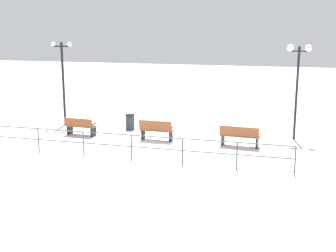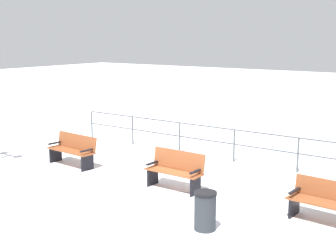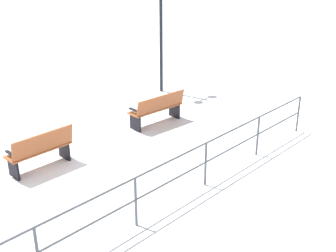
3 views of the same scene
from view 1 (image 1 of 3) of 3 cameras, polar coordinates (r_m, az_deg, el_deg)
ground_plane at (r=19.74m, az=-1.37°, el=-1.78°), size 80.00×80.00×0.00m
bench_nearest at (r=18.72m, az=9.16°, el=-1.24°), size 0.65×1.68×0.90m
bench_second at (r=19.49m, az=-1.51°, el=-0.51°), size 0.53×1.49×0.94m
bench_third at (r=20.85m, az=-11.16°, el=-0.03°), size 0.66×1.47×0.84m
lamppost_near at (r=20.12m, az=16.35°, el=7.22°), size 0.31×1.04×4.18m
lamppost_middle at (r=23.06m, az=-13.35°, el=6.91°), size 0.23×1.13×4.20m
waterfront_railing at (r=16.59m, az=-4.72°, el=-2.19°), size 0.05×11.82×1.00m
trash_bin at (r=21.68m, az=-4.88°, el=0.52°), size 0.45×0.45×0.77m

